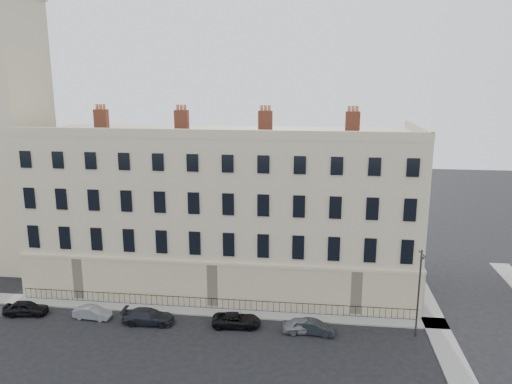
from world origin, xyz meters
TOP-DOWN VIEW (x-y plane):
  - ground at (0.00, 0.00)m, footprint 160.00×160.00m
  - terrace at (-5.97, 11.97)m, footprint 36.22×12.22m
  - pavement_terrace at (-10.00, 5.00)m, footprint 48.00×2.00m
  - pavement_east_return at (13.00, 8.00)m, footprint 2.00×24.00m
  - railings at (-6.00, 5.40)m, footprint 35.00×0.04m
  - car_a at (-21.66, 2.39)m, footprint 3.84×1.95m
  - car_b at (-15.67, 2.46)m, footprint 3.30×1.34m
  - car_c at (-10.68, 2.21)m, footprint 4.37×1.91m
  - car_d at (-3.32, 2.63)m, footprint 4.12×2.13m
  - car_e at (2.29, 2.31)m, footprint 3.65×1.77m
  - car_f at (3.01, 2.20)m, footprint 3.47×1.58m
  - streetlamp at (10.98, 2.69)m, footprint 0.39×1.55m

SIDE VIEW (x-z plane):
  - ground at x=0.00m, z-range 0.00..0.00m
  - pavement_terrace at x=-10.00m, z-range 0.00..0.12m
  - pavement_east_return at x=13.00m, z-range 0.00..0.12m
  - car_b at x=-15.67m, z-range 0.00..1.06m
  - railings at x=-6.00m, z-range 0.07..1.03m
  - car_f at x=3.01m, z-range 0.00..1.10m
  - car_d at x=-3.32m, z-range 0.00..1.11m
  - car_e at x=2.29m, z-range 0.00..1.20m
  - car_c at x=-10.68m, z-range 0.00..1.25m
  - car_a at x=-21.66m, z-range 0.00..1.25m
  - streetlamp at x=10.98m, z-range 0.39..7.59m
  - terrace at x=-5.97m, z-range -1.00..16.00m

